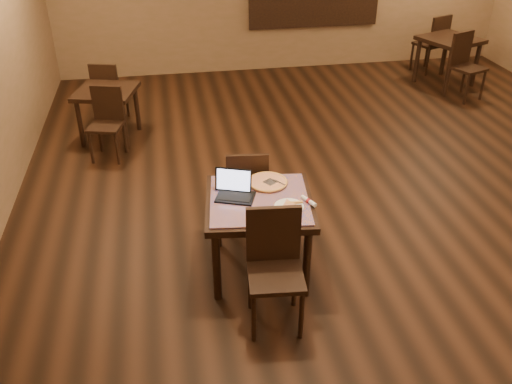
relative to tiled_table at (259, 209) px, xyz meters
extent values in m
plane|color=black|center=(1.53, 0.67, -0.66)|extent=(10.00, 10.00, 0.00)
cylinder|color=black|center=(-0.42, -0.33, -0.31)|extent=(0.07, 0.07, 0.71)
cylinder|color=black|center=(-0.33, 0.42, -0.31)|extent=(0.07, 0.07, 0.71)
cylinder|color=black|center=(0.33, -0.42, -0.31)|extent=(0.07, 0.07, 0.71)
cylinder|color=black|center=(0.42, 0.33, -0.31)|extent=(0.07, 0.07, 0.71)
cube|color=black|center=(0.00, 0.00, 0.06)|extent=(1.03, 1.03, 0.06)
cube|color=#1A33AC|center=(0.00, 0.00, 0.09)|extent=(0.94, 0.94, 0.02)
cylinder|color=black|center=(-0.20, -0.87, -0.43)|extent=(0.04, 0.04, 0.46)
cylinder|color=black|center=(-0.17, -0.50, -0.43)|extent=(0.04, 0.04, 0.46)
cylinder|color=black|center=(0.17, -0.90, -0.43)|extent=(0.04, 0.04, 0.46)
cylinder|color=black|center=(0.20, -0.53, -0.43)|extent=(0.04, 0.04, 0.46)
cube|color=black|center=(0.00, -0.70, -0.18)|extent=(0.47, 0.47, 0.04)
cube|color=black|center=(0.02, -0.51, 0.09)|extent=(0.43, 0.08, 0.49)
cylinder|color=black|center=(0.19, 0.85, -0.45)|extent=(0.04, 0.04, 0.43)
cylinder|color=black|center=(0.15, 0.51, -0.45)|extent=(0.04, 0.04, 0.43)
cylinder|color=black|center=(-0.15, 0.89, -0.45)|extent=(0.04, 0.04, 0.43)
cylinder|color=black|center=(-0.19, 0.55, -0.45)|extent=(0.04, 0.04, 0.43)
cube|color=black|center=(0.00, 0.70, -0.21)|extent=(0.44, 0.44, 0.04)
cube|color=black|center=(-0.02, 0.52, 0.04)|extent=(0.40, 0.08, 0.46)
cube|color=black|center=(-0.20, 0.05, 0.11)|extent=(0.38, 0.32, 0.02)
cube|color=black|center=(-0.20, 0.16, 0.22)|extent=(0.32, 0.16, 0.21)
cube|color=silver|center=(-0.20, 0.16, 0.22)|extent=(0.29, 0.14, 0.18)
cylinder|color=white|center=(0.22, -0.18, 0.11)|extent=(0.25, 0.25, 0.01)
cylinder|color=silver|center=(0.12, 0.24, 0.11)|extent=(0.33, 0.33, 0.01)
cylinder|color=beige|center=(0.12, 0.24, 0.12)|extent=(0.35, 0.35, 0.02)
torus|color=#D39043|center=(0.12, 0.24, 0.12)|extent=(0.36, 0.36, 0.02)
cube|color=silver|center=(0.14, 0.22, 0.13)|extent=(0.22, 0.25, 0.01)
cylinder|color=white|center=(0.40, -0.14, 0.12)|extent=(0.11, 0.17, 0.04)
cylinder|color=maroon|center=(0.40, -0.14, 0.12)|extent=(0.05, 0.04, 0.04)
cylinder|color=black|center=(3.82, 3.89, -0.29)|extent=(0.07, 0.07, 0.75)
cylinder|color=black|center=(3.57, 4.52, -0.29)|extent=(0.07, 0.07, 0.75)
cylinder|color=black|center=(4.44, 4.14, -0.29)|extent=(0.07, 0.07, 0.75)
cylinder|color=black|center=(4.19, 4.77, -0.29)|extent=(0.07, 0.07, 0.75)
cube|color=black|center=(4.01, 4.33, 0.10)|extent=(1.09, 1.09, 0.06)
cylinder|color=black|center=(3.90, 3.40, -0.42)|extent=(0.04, 0.04, 0.47)
cylinder|color=black|center=(3.76, 3.75, -0.42)|extent=(0.04, 0.04, 0.47)
cylinder|color=black|center=(4.25, 3.54, -0.42)|extent=(0.04, 0.04, 0.47)
cylinder|color=black|center=(4.11, 3.89, -0.42)|extent=(0.04, 0.04, 0.47)
cube|color=black|center=(4.01, 3.65, -0.17)|extent=(0.57, 0.57, 0.04)
cube|color=black|center=(3.93, 3.83, 0.11)|extent=(0.43, 0.20, 0.50)
cylinder|color=black|center=(4.11, 5.26, -0.42)|extent=(0.04, 0.04, 0.47)
cylinder|color=black|center=(4.25, 4.91, -0.42)|extent=(0.04, 0.04, 0.47)
cylinder|color=black|center=(3.76, 5.12, -0.42)|extent=(0.04, 0.04, 0.47)
cylinder|color=black|center=(3.90, 4.77, -0.42)|extent=(0.04, 0.04, 0.47)
cube|color=black|center=(4.01, 5.01, -0.17)|extent=(0.57, 0.57, 0.04)
cube|color=black|center=(4.08, 4.83, 0.11)|extent=(0.43, 0.20, 0.50)
cylinder|color=black|center=(-1.84, 2.93, -0.33)|extent=(0.06, 0.06, 0.66)
cylinder|color=black|center=(-1.68, 3.50, -0.33)|extent=(0.06, 0.06, 0.66)
cylinder|color=black|center=(-1.27, 2.77, -0.33)|extent=(0.06, 0.06, 0.66)
cylinder|color=black|center=(-1.11, 3.34, -0.33)|extent=(0.06, 0.06, 0.66)
cube|color=black|center=(-1.47, 3.14, 0.01)|extent=(0.91, 0.91, 0.06)
cylinder|color=black|center=(-1.68, 2.42, -0.45)|extent=(0.04, 0.04, 0.42)
cylinder|color=black|center=(-1.59, 2.74, -0.45)|extent=(0.04, 0.04, 0.42)
cylinder|color=black|center=(-1.36, 2.33, -0.45)|extent=(0.04, 0.04, 0.42)
cylinder|color=black|center=(-1.27, 2.65, -0.45)|extent=(0.04, 0.04, 0.42)
cube|color=black|center=(-1.47, 2.53, -0.22)|extent=(0.48, 0.48, 0.04)
cube|color=black|center=(-1.43, 2.70, 0.02)|extent=(0.39, 0.14, 0.44)
cylinder|color=black|center=(-1.27, 3.85, -0.45)|extent=(0.04, 0.04, 0.42)
cylinder|color=black|center=(-1.36, 3.53, -0.45)|extent=(0.04, 0.04, 0.42)
cylinder|color=black|center=(-1.59, 3.94, -0.45)|extent=(0.04, 0.04, 0.42)
cylinder|color=black|center=(-1.68, 3.62, -0.45)|extent=(0.04, 0.04, 0.42)
cube|color=black|center=(-1.47, 3.74, -0.22)|extent=(0.48, 0.48, 0.04)
cube|color=black|center=(-1.52, 3.57, 0.02)|extent=(0.39, 0.14, 0.44)
camera|label=1|loc=(-0.73, -3.88, 2.56)|focal=38.00mm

